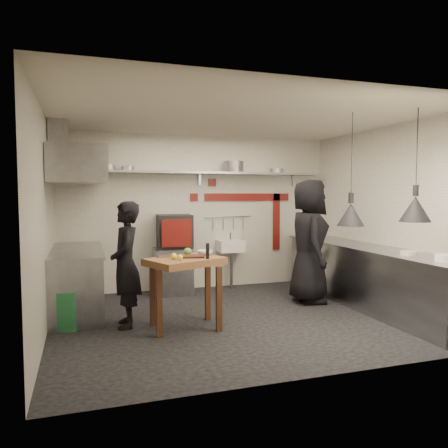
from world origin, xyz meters
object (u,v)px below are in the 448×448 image
object	(u,v)px
combi_oven	(175,231)
chef_right	(309,241)
chef_left	(126,264)
prep_table	(185,293)
oven_stand	(173,271)
green_bin	(67,310)

from	to	relation	value
combi_oven	chef_right	xyz separation A→B (m)	(1.93, -1.28, -0.10)
chef_left	combi_oven	bearing A→B (deg)	152.78
prep_table	chef_right	distance (m)	2.40
oven_stand	chef_right	distance (m)	2.40
combi_oven	oven_stand	bearing A→B (deg)	-123.23
chef_left	prep_table	bearing A→B (deg)	69.68
green_bin	chef_right	size ratio (longest dim) A/B	0.25
combi_oven	prep_table	size ratio (longest dim) A/B	0.64
combi_oven	chef_right	world-z (taller)	chef_right
chef_right	chef_left	bearing A→B (deg)	114.49
combi_oven	green_bin	xyz separation A→B (m)	(-1.75, -1.59, -0.84)
chef_left	chef_right	world-z (taller)	chef_right
green_bin	prep_table	xyz separation A→B (m)	(1.47, -0.44, 0.21)
oven_stand	green_bin	distance (m)	2.30
oven_stand	chef_right	xyz separation A→B (m)	(1.98, -1.23, 0.59)
oven_stand	prep_table	bearing A→B (deg)	-93.18
oven_stand	green_bin	bearing A→B (deg)	-134.28
combi_oven	chef_right	bearing A→B (deg)	-29.90
oven_stand	combi_oven	bearing A→B (deg)	56.77
combi_oven	prep_table	world-z (taller)	combi_oven
oven_stand	chef_left	size ratio (longest dim) A/B	0.48
combi_oven	chef_left	bearing A→B (deg)	-116.47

